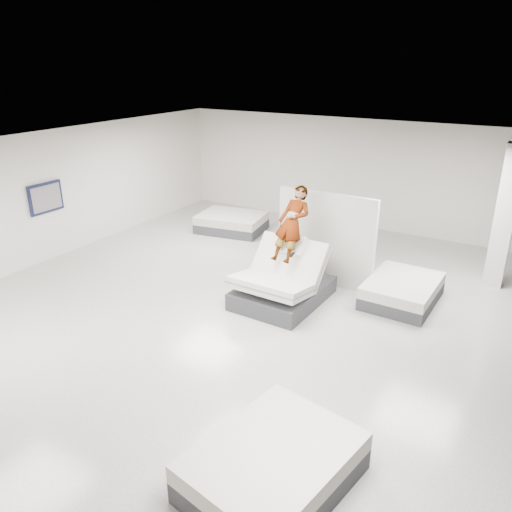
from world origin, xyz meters
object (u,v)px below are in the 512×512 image
(hero_bed, at_px, (282,284))
(wall_poster, at_px, (46,198))
(flat_bed_right_near, at_px, (273,467))
(column, at_px, (505,217))
(person, at_px, (291,239))
(remote, at_px, (292,255))
(divider_panel, at_px, (325,239))
(flat_bed_left_far, at_px, (232,223))
(flat_bed_right_far, at_px, (402,291))

(hero_bed, xyz_separation_m, wall_poster, (-6.20, -0.80, 1.19))
(flat_bed_right_near, height_order, column, column)
(wall_poster, bearing_deg, column, 21.93)
(person, relative_size, column, 0.52)
(remote, distance_m, wall_poster, 6.48)
(divider_panel, height_order, column, column)
(person, bearing_deg, flat_bed_left_far, 141.27)
(remote, distance_m, flat_bed_right_near, 4.87)
(flat_bed_right_near, xyz_separation_m, column, (1.55, 7.59, 1.32))
(person, distance_m, flat_bed_right_near, 5.31)
(hero_bed, relative_size, divider_panel, 0.91)
(divider_panel, xyz_separation_m, wall_poster, (-6.55, -2.15, 0.54))
(person, xyz_separation_m, column, (3.72, 2.86, 0.29))
(person, height_order, flat_bed_right_near, person)
(person, bearing_deg, remote, -57.85)
(hero_bed, xyz_separation_m, person, (0.01, 0.34, 0.91))
(wall_poster, bearing_deg, remote, 6.95)
(hero_bed, distance_m, flat_bed_left_far, 4.80)
(remote, bearing_deg, hero_bed, 178.36)
(divider_panel, xyz_separation_m, flat_bed_right_near, (1.83, -5.74, -0.78))
(remote, height_order, flat_bed_left_far, remote)
(flat_bed_right_near, xyz_separation_m, wall_poster, (-8.38, 3.59, 1.32))
(flat_bed_right_near, distance_m, column, 7.86)
(remote, distance_m, divider_panel, 1.37)
(person, xyz_separation_m, flat_bed_right_far, (2.17, 0.95, -1.07))
(divider_panel, relative_size, flat_bed_left_far, 1.13)
(remote, xyz_separation_m, flat_bed_right_far, (1.96, 1.30, -0.87))
(remote, height_order, column, column)
(hero_bed, distance_m, flat_bed_right_near, 4.91)
(divider_panel, distance_m, wall_poster, 6.92)
(remote, relative_size, flat_bed_right_far, 0.08)
(hero_bed, height_order, divider_panel, divider_panel)
(hero_bed, bearing_deg, flat_bed_left_far, 135.96)
(flat_bed_right_near, bearing_deg, flat_bed_right_far, 90.06)
(hero_bed, xyz_separation_m, flat_bed_left_far, (-3.45, 3.33, -0.15))
(remote, bearing_deg, flat_bed_left_far, 139.71)
(person, bearing_deg, column, 39.63)
(person, relative_size, flat_bed_left_far, 0.80)
(hero_bed, height_order, flat_bed_right_near, hero_bed)
(person, height_order, remote, person)
(hero_bed, height_order, flat_bed_right_far, hero_bed)
(flat_bed_left_far, bearing_deg, person, -40.84)
(remote, height_order, flat_bed_right_near, remote)
(flat_bed_left_far, bearing_deg, hero_bed, -44.04)
(flat_bed_right_far, bearing_deg, column, 50.92)
(flat_bed_right_far, bearing_deg, person, -156.45)
(flat_bed_right_near, xyz_separation_m, flat_bed_left_far, (-5.63, 7.72, -0.02))
(divider_panel, xyz_separation_m, column, (3.38, 1.85, 0.54))
(person, height_order, flat_bed_left_far, person)
(flat_bed_right_near, distance_m, flat_bed_left_far, 9.56)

